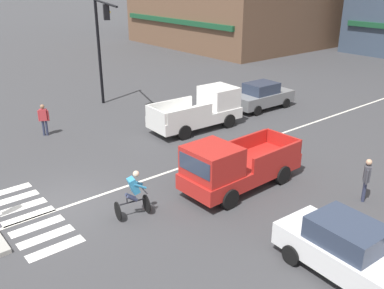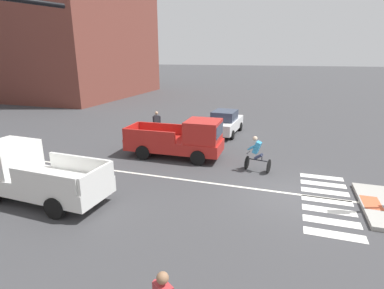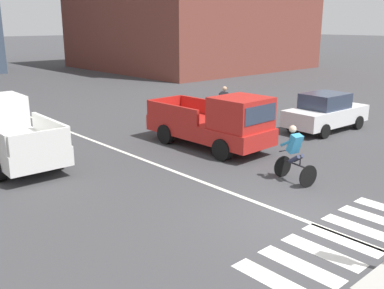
# 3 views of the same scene
# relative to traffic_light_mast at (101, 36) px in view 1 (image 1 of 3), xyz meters

# --- Properties ---
(ground_plane) EXTENTS (300.00, 300.00, 0.00)m
(ground_plane) POSITION_rel_traffic_light_mast_xyz_m (9.63, -7.04, -4.42)
(ground_plane) COLOR #3D3D3F
(crosswalk_stripe_a) EXTENTS (0.44, 1.80, 0.01)m
(crosswalk_stripe_a) POSITION_rel_traffic_light_mast_xyz_m (7.26, -8.30, -4.41)
(crosswalk_stripe_a) COLOR silver
(crosswalk_stripe_a) RESTS_ON ground
(crosswalk_stripe_b) EXTENTS (0.44, 1.80, 0.01)m
(crosswalk_stripe_b) POSITION_rel_traffic_light_mast_xyz_m (8.05, -8.30, -4.41)
(crosswalk_stripe_b) COLOR silver
(crosswalk_stripe_b) RESTS_ON ground
(crosswalk_stripe_c) EXTENTS (0.44, 1.80, 0.01)m
(crosswalk_stripe_c) POSITION_rel_traffic_light_mast_xyz_m (8.84, -8.30, -4.41)
(crosswalk_stripe_c) COLOR silver
(crosswalk_stripe_c) RESTS_ON ground
(crosswalk_stripe_d) EXTENTS (0.44, 1.80, 0.01)m
(crosswalk_stripe_d) POSITION_rel_traffic_light_mast_xyz_m (9.63, -8.30, -4.41)
(crosswalk_stripe_d) COLOR silver
(crosswalk_stripe_d) RESTS_ON ground
(crosswalk_stripe_e) EXTENTS (0.44, 1.80, 0.01)m
(crosswalk_stripe_e) POSITION_rel_traffic_light_mast_xyz_m (10.42, -8.30, -4.41)
(crosswalk_stripe_e) COLOR silver
(crosswalk_stripe_e) RESTS_ON ground
(crosswalk_stripe_f) EXTENTS (0.44, 1.80, 0.01)m
(crosswalk_stripe_f) POSITION_rel_traffic_light_mast_xyz_m (11.21, -8.30, -4.41)
(crosswalk_stripe_f) COLOR silver
(crosswalk_stripe_f) RESTS_ON ground
(crosswalk_stripe_g) EXTENTS (0.44, 1.80, 0.01)m
(crosswalk_stripe_g) POSITION_rel_traffic_light_mast_xyz_m (12.00, -8.30, -4.41)
(crosswalk_stripe_g) COLOR silver
(crosswalk_stripe_g) RESTS_ON ground
(lane_centre_line) EXTENTS (0.14, 28.00, 0.01)m
(lane_centre_line) POSITION_rel_traffic_light_mast_xyz_m (9.84, 2.96, -4.41)
(lane_centre_line) COLOR silver
(lane_centre_line) RESTS_ON ground
(traffic_light_mast) EXTENTS (5.89, 1.97, 6.61)m
(traffic_light_mast) POSITION_rel_traffic_light_mast_xyz_m (0.00, 0.00, 0.00)
(traffic_light_mast) COLOR black
(traffic_light_mast) RESTS_ON ground
(car_white_cross_right) EXTENTS (4.18, 1.99, 1.64)m
(car_white_cross_right) POSITION_rel_traffic_light_mast_xyz_m (18.28, -2.52, -3.61)
(car_white_cross_right) COLOR white
(car_white_cross_right) RESTS_ON ground
(car_grey_westbound_distant) EXTENTS (1.92, 4.14, 1.64)m
(car_grey_westbound_distant) POSITION_rel_traffic_light_mast_xyz_m (6.13, 7.44, -3.61)
(car_grey_westbound_distant) COLOR slate
(car_grey_westbound_distant) RESTS_ON ground
(pickup_truck_red_eastbound_mid) EXTENTS (2.15, 5.14, 2.08)m
(pickup_truck_red_eastbound_mid) POSITION_rel_traffic_light_mast_xyz_m (12.68, -1.43, -3.44)
(pickup_truck_red_eastbound_mid) COLOR red
(pickup_truck_red_eastbound_mid) RESTS_ON ground
(pickup_truck_white_westbound_far) EXTENTS (2.22, 5.18, 2.08)m
(pickup_truck_white_westbound_far) POSITION_rel_traffic_light_mast_xyz_m (6.44, 2.35, -3.44)
(pickup_truck_white_westbound_far) COLOR white
(pickup_truck_white_westbound_far) RESTS_ON ground
(cyclist) EXTENTS (0.85, 1.19, 1.68)m
(cyclist) POSITION_rel_traffic_light_mast_xyz_m (11.89, -5.40, -3.55)
(cyclist) COLOR black
(cyclist) RESTS_ON ground
(pedestrian_at_curb_left) EXTENTS (0.38, 0.48, 1.67)m
(pedestrian_at_curb_left) POSITION_rel_traffic_light_mast_xyz_m (2.27, -4.79, -3.44)
(pedestrian_at_curb_left) COLOR #2D334C
(pedestrian_at_curb_left) RESTS_ON ground
(pedestrian_waiting_far_side) EXTENTS (0.37, 0.48, 1.67)m
(pedestrian_waiting_far_side) POSITION_rel_traffic_light_mast_xyz_m (16.35, 1.72, -3.44)
(pedestrian_waiting_far_side) COLOR #2D334C
(pedestrian_waiting_far_side) RESTS_ON ground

